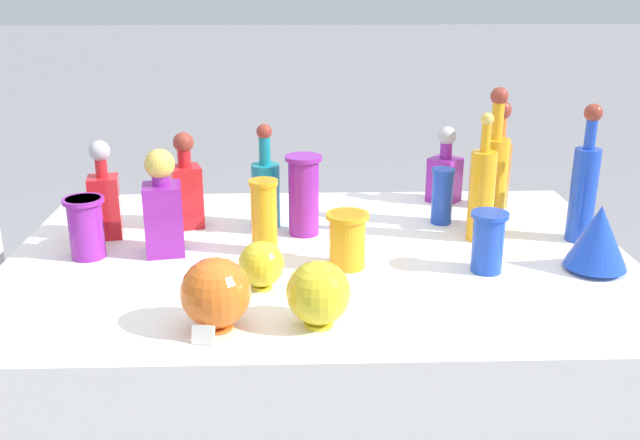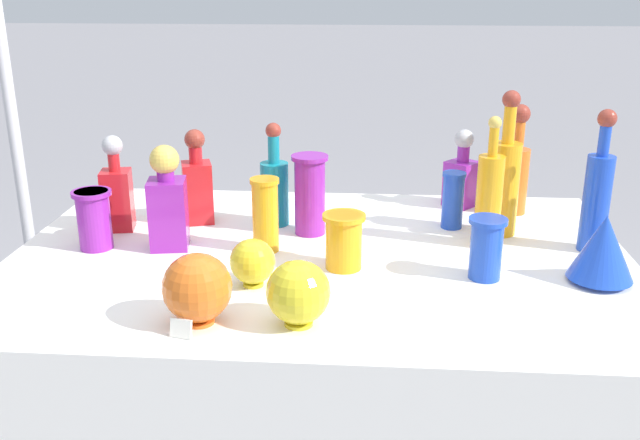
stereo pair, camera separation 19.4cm
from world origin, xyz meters
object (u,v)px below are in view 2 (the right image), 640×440
at_px(tall_bottle_4, 489,197).
at_px(round_bowl_2, 298,292).
at_px(slender_vase_5, 265,213).
at_px(slender_vase_1, 453,198).
at_px(slender_vase_0, 94,217).
at_px(slender_vase_3, 344,239).
at_px(square_decanter_3, 197,184).
at_px(slender_vase_4, 486,246).
at_px(round_bowl_1, 197,288).
at_px(cardboard_box_behind_left, 437,289).
at_px(round_bowl_0, 253,262).
at_px(canopy_pole, 16,145).
at_px(tall_bottle_2, 597,195).
at_px(tall_bottle_1, 504,180).
at_px(square_decanter_2, 168,202).
at_px(tall_bottle_0, 275,187).
at_px(slender_vase_2, 310,192).
at_px(cardboard_box_behind_right, 343,303).
at_px(square_decanter_0, 462,175).
at_px(square_decanter_1, 117,191).
at_px(fluted_vase_0, 603,247).

bearing_deg(tall_bottle_4, round_bowl_2, -132.77).
bearing_deg(slender_vase_5, slender_vase_1, 23.27).
distance_m(slender_vase_0, slender_vase_3, 0.71).
relative_size(square_decanter_3, slender_vase_4, 1.82).
relative_size(round_bowl_1, cardboard_box_behind_left, 0.31).
height_order(round_bowl_0, canopy_pole, canopy_pole).
bearing_deg(tall_bottle_2, slender_vase_1, 156.75).
bearing_deg(slender_vase_0, square_decanter_3, 45.36).
bearing_deg(round_bowl_1, slender_vase_0, 132.64).
distance_m(tall_bottle_1, square_decanter_2, 0.97).
height_order(tall_bottle_0, slender_vase_2, tall_bottle_0).
height_order(tall_bottle_0, square_decanter_2, tall_bottle_0).
xyz_separation_m(round_bowl_1, canopy_pole, (-0.94, 1.08, 0.05)).
bearing_deg(slender_vase_0, slender_vase_1, 13.52).
xyz_separation_m(tall_bottle_2, slender_vase_1, (-0.37, 0.16, -0.07)).
relative_size(tall_bottle_2, cardboard_box_behind_right, 0.71).
xyz_separation_m(slender_vase_1, slender_vase_2, (-0.43, -0.08, 0.03)).
height_order(tall_bottle_2, round_bowl_2, tall_bottle_2).
bearing_deg(square_decanter_2, cardboard_box_behind_left, 51.44).
bearing_deg(slender_vase_0, slender_vase_3, -7.63).
relative_size(tall_bottle_0, square_decanter_3, 1.08).
relative_size(tall_bottle_2, cardboard_box_behind_left, 0.76).
bearing_deg(square_decanter_0, square_decanter_3, -164.81).
distance_m(square_decanter_0, square_decanter_1, 1.10).
xyz_separation_m(square_decanter_3, slender_vase_1, (0.78, 0.01, -0.03)).
bearing_deg(slender_vase_0, canopy_pole, 129.79).
distance_m(tall_bottle_1, square_decanter_1, 1.15).
xyz_separation_m(tall_bottle_4, fluted_vase_0, (0.25, -0.24, -0.05)).
relative_size(fluted_vase_0, round_bowl_1, 1.09).
bearing_deg(canopy_pole, tall_bottle_4, -18.58).
xyz_separation_m(slender_vase_2, round_bowl_0, (-0.11, -0.39, -0.06)).
height_order(square_decanter_2, round_bowl_1, square_decanter_2).
xyz_separation_m(round_bowl_0, cardboard_box_behind_right, (0.18, 1.18, -0.68)).
bearing_deg(tall_bottle_2, tall_bottle_0, 170.63).
distance_m(square_decanter_0, canopy_pole, 1.62).
bearing_deg(tall_bottle_2, slender_vase_5, -175.49).
bearing_deg(round_bowl_2, square_decanter_2, 132.92).
bearing_deg(tall_bottle_0, tall_bottle_2, -9.37).
bearing_deg(slender_vase_3, square_decanter_2, 167.12).
bearing_deg(round_bowl_0, cardboard_box_behind_left, 66.00).
bearing_deg(fluted_vase_0, tall_bottle_2, 79.79).
relative_size(slender_vase_1, canopy_pole, 0.08).
distance_m(slender_vase_4, cardboard_box_behind_right, 1.36).
bearing_deg(tall_bottle_1, slender_vase_2, -176.01).
bearing_deg(slender_vase_1, slender_vase_2, -169.16).
bearing_deg(tall_bottle_2, slender_vase_3, -165.33).
bearing_deg(tall_bottle_4, slender_vase_4, -98.88).
bearing_deg(slender_vase_0, slender_vase_5, 1.65).
xyz_separation_m(tall_bottle_2, cardboard_box_behind_right, (-0.73, 0.87, -0.78)).
distance_m(fluted_vase_0, cardboard_box_behind_left, 1.46).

